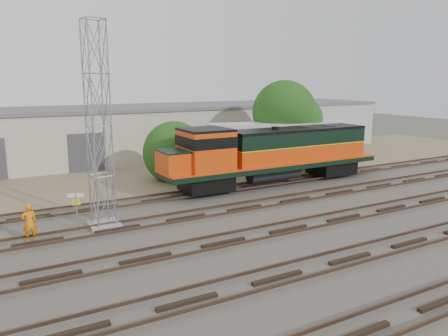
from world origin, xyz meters
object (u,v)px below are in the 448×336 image
locomotive (271,153)px  worker (29,223)px  semi_trailer (288,140)px  signal_tower (99,130)px

locomotive → worker: bearing=-166.9°
semi_trailer → signal_tower: bearing=-141.9°
worker → semi_trailer: bearing=-160.3°
signal_tower → worker: signal_tower is taller
semi_trailer → worker: bearing=-144.2°
signal_tower → semi_trailer: signal_tower is taller
locomotive → semi_trailer: bearing=41.7°
locomotive → semi_trailer: (4.95, 4.41, 0.15)m
locomotive → worker: (-17.42, -4.05, -1.51)m
signal_tower → locomotive: bearing=14.3°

